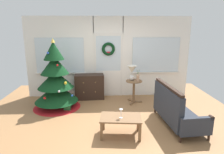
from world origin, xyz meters
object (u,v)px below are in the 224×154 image
coffee_table (121,120)px  dresser_cabinet (89,87)px  wine_glass (121,111)px  table_lamp (132,71)px  christmas_tree (56,82)px  side_table (134,87)px  flower_vase (138,77)px  settee_sofa (175,110)px  gift_box (68,107)px

coffee_table → dresser_cabinet: bearing=109.0°
coffee_table → wine_glass: wine_glass is taller
table_lamp → christmas_tree: bearing=-171.9°
side_table → flower_vase: size_ratio=1.95×
side_table → coffee_table: bearing=-106.4°
christmas_tree → settee_sofa: christmas_tree is taller
christmas_tree → wine_glass: (1.67, -1.65, -0.17)m
flower_vase → christmas_tree: bearing=-174.9°
christmas_tree → settee_sofa: size_ratio=1.19×
dresser_cabinet → table_lamp: 1.46m
side_table → wine_glass: side_table is taller
dresser_cabinet → flower_vase: (1.44, -0.49, 0.41)m
table_lamp → wine_glass: table_lamp is taller
christmas_tree → coffee_table: bearing=-43.8°
settee_sofa → flower_vase: bearing=113.9°
christmas_tree → table_lamp: 2.20m
flower_vase → settee_sofa: bearing=-66.1°
wine_glass → flower_vase: bearing=70.7°
flower_vase → coffee_table: (-0.65, -1.81, -0.45)m
side_table → coffee_table: size_ratio=0.77×
settee_sofa → gift_box: settee_sofa is taller
gift_box → table_lamp: bearing=16.8°
gift_box → settee_sofa: bearing=-20.2°
dresser_cabinet → gift_box: 1.13m
christmas_tree → side_table: (2.22, 0.27, -0.24)m
dresser_cabinet → wine_glass: dresser_cabinet is taller
coffee_table → flower_vase: bearing=70.3°
coffee_table → wine_glass: bearing=-90.2°
christmas_tree → side_table: christmas_tree is taller
christmas_tree → gift_box: 0.76m
flower_vase → dresser_cabinet: bearing=161.3°
dresser_cabinet → flower_vase: size_ratio=2.65×
coffee_table → settee_sofa: bearing=17.5°
coffee_table → gift_box: size_ratio=5.14×
flower_vase → table_lamp: bearing=148.0°
side_table → dresser_cabinet: bearing=162.3°
side_table → flower_vase: bearing=-31.0°
wine_glass → gift_box: wine_glass is taller
gift_box → christmas_tree: bearing=143.8°
table_lamp → flower_vase: bearing=-32.0°
settee_sofa → wine_glass: bearing=-160.5°
christmas_tree → coffee_table: 2.35m
settee_sofa → side_table: 1.64m
dresser_cabinet → settee_sofa: settee_sofa is taller
dresser_cabinet → settee_sofa: bearing=-42.6°
table_lamp → coffee_table: table_lamp is taller
coffee_table → gift_box: 1.93m
side_table → table_lamp: (-0.06, 0.04, 0.48)m
christmas_tree → coffee_table: christmas_tree is taller
coffee_table → gift_box: (-1.34, 1.36, -0.26)m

